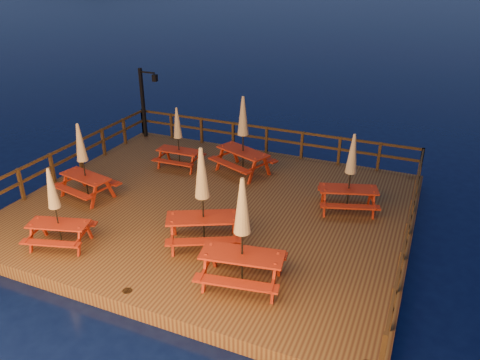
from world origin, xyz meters
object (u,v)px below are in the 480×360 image
(lamp_post, at_px, (146,97))
(picnic_table_0, at_px, (242,232))
(picnic_table_2, at_px, (243,134))
(picnic_table_1, at_px, (351,172))

(lamp_post, distance_m, picnic_table_0, 11.03)
(lamp_post, xyz_separation_m, picnic_table_2, (5.27, -1.84, -0.31))
(lamp_post, xyz_separation_m, picnic_table_1, (9.36, -3.18, -0.49))
(picnic_table_0, xyz_separation_m, picnic_table_2, (-2.51, 5.98, 0.02))
(picnic_table_1, xyz_separation_m, picnic_table_2, (-4.08, 1.34, 0.18))
(lamp_post, height_order, picnic_table_1, lamp_post)
(picnic_table_2, bearing_deg, picnic_table_1, 4.27)
(picnic_table_1, bearing_deg, lamp_post, 143.09)
(picnic_table_1, bearing_deg, picnic_table_2, 143.69)
(picnic_table_2, bearing_deg, lamp_post, -176.79)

